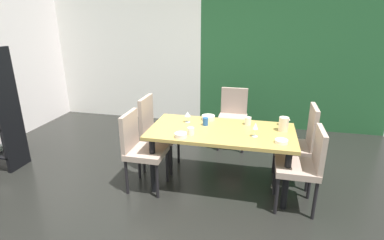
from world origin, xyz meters
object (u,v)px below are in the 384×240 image
Objects in this scene: pitcher_east at (284,124)px; chair_right_near at (305,163)px; chair_right_far at (300,141)px; dining_table at (221,137)px; cup_center at (248,121)px; chair_left_far at (155,129)px; serving_bowl_near_shelf at (281,141)px; serving_bowl_rear at (181,135)px; chair_head_far at (233,114)px; chair_left_near at (140,146)px; wine_glass_north at (188,114)px; wine_glass_near_window at (255,127)px; cup_left at (282,122)px; cup_front at (205,121)px; serving_bowl_corner at (208,117)px; cup_west at (191,131)px.

chair_right_near is at bearing -61.24° from pitcher_east.
dining_table is at bearing 106.03° from chair_right_far.
cup_center is at bearing 40.39° from dining_table.
serving_bowl_near_shelf is at bearing 72.42° from chair_left_far.
serving_bowl_rear is at bearing 113.96° from chair_right_far.
chair_head_far is at bearing 74.71° from serving_bowl_rear.
chair_left_near reaches higher than wine_glass_north.
pitcher_east is at bearing 85.20° from chair_left_far.
wine_glass_near_window is 0.56m from cup_left.
serving_bowl_rear is 1.44× the size of cup_front.
chair_left_far is (-0.94, 0.27, -0.09)m from dining_table.
serving_bowl_corner is at bearing 147.24° from serving_bowl_near_shelf.
serving_bowl_rear is 1.09m from serving_bowl_near_shelf.
serving_bowl_corner is 1.06m from serving_bowl_near_shelf.
cup_west reaches higher than serving_bowl_rear.
chair_left_near is 6.88× the size of serving_bowl_rear.
wine_glass_near_window is 0.97× the size of pitcher_east.
chair_left_near is 1.62m from serving_bowl_near_shelf.
cup_front is at bearing 71.56° from chair_right_near.
chair_head_far reaches higher than wine_glass_north.
chair_head_far is 1.46m from wine_glass_near_window.
pitcher_east is (1.03, 0.36, 0.04)m from cup_west.
cup_center reaches higher than dining_table.
serving_bowl_near_shelf is 0.58m from cup_left.
wine_glass_north is (0.48, -0.10, 0.28)m from chair_left_far.
cup_left is at bearing 126.86° from chair_head_far.
serving_bowl_rear is at bearing -113.80° from cup_front.
cup_center is 0.57× the size of pitcher_east.
chair_right_near is 5.40× the size of serving_bowl_corner.
pitcher_east reaches higher than serving_bowl_rear.
pitcher_east is at bearing 10.47° from dining_table.
cup_front is 1.00× the size of cup_center.
serving_bowl_near_shelf is 0.38m from pitcher_east.
wine_glass_north reaches higher than cup_left.
chair_head_far is 1.65m from serving_bowl_rear.
cup_left is at bearing 12.41° from cup_center.
cup_center is 0.43m from pitcher_east.
wine_glass_near_window is at bearing -20.97° from cup_front.
wine_glass_north is 1.70× the size of cup_left.
chair_head_far is 1.34m from chair_right_far.
chair_left_far is at bearing -179.52° from chair_left_near.
serving_bowl_rear is (-1.35, -0.60, 0.20)m from chair_right_far.
chair_right_far reaches higher than chair_head_far.
serving_bowl_near_shelf is (1.13, -0.41, -0.09)m from wine_glass_north.
chair_right_near is 0.86m from cup_center.
wine_glass_near_window is at bearing -17.10° from dining_table.
chair_right_far is at bearing 106.08° from chair_left_near.
chair_left_near is (-0.93, -0.27, -0.10)m from dining_table.
serving_bowl_corner is 0.52m from cup_center.
dining_table is at bearing 89.05° from chair_head_far.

